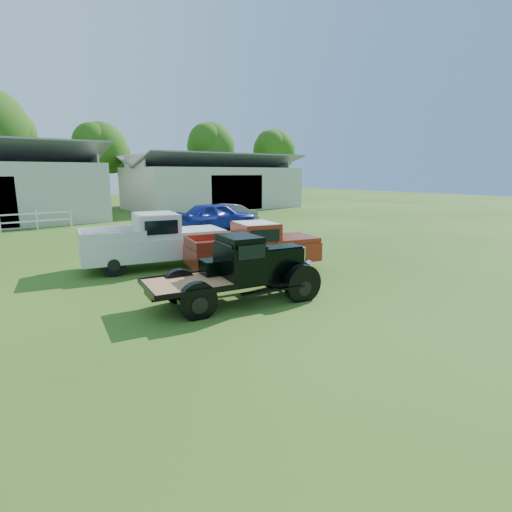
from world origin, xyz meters
TOP-DOWN VIEW (x-y plane):
  - ground at (0.00, 0.00)m, footprint 120.00×120.00m
  - shed_right at (14.00, 27.00)m, footprint 16.80×9.20m
  - tree_c at (5.00, 33.00)m, footprint 5.40×5.40m
  - tree_d at (18.00, 34.00)m, footprint 6.00×6.00m
  - tree_e at (26.00, 32.00)m, footprint 5.70×5.70m
  - vintage_flatbed at (-0.96, 0.53)m, footprint 4.94×2.56m
  - red_pickup at (1.54, 3.17)m, footprint 5.22×2.92m
  - white_pickup at (-1.07, 5.96)m, footprint 5.76×3.13m
  - misc_car_blue at (6.11, 13.24)m, footprint 5.11×2.20m
  - misc_car_grey at (8.33, 14.91)m, footprint 4.51×2.50m

SIDE VIEW (x-z plane):
  - ground at x=0.00m, z-range 0.00..0.00m
  - misc_car_grey at x=8.33m, z-range 0.00..1.41m
  - misc_car_blue at x=6.11m, z-range 0.00..1.72m
  - red_pickup at x=1.54m, z-range 0.00..1.80m
  - vintage_flatbed at x=-0.96m, z-range 0.00..1.87m
  - white_pickup at x=-1.07m, z-range 0.00..2.00m
  - shed_right at x=14.00m, z-range 0.00..5.20m
  - tree_c at x=5.00m, z-range 0.00..9.00m
  - tree_e at x=26.00m, z-range 0.00..9.50m
  - tree_d at x=18.00m, z-range 0.00..10.00m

